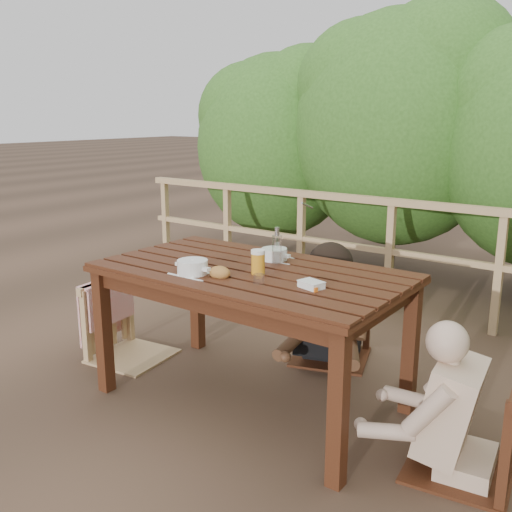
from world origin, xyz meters
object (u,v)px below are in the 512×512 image
Objects in this scene: chair_far at (333,289)px; bread_roll at (220,273)px; soup_near at (193,268)px; chair_right at (468,374)px; bottle at (277,248)px; butter_tub at (311,286)px; table at (251,337)px; diner_right at (477,354)px; soup_far at (274,255)px; chair_left at (129,289)px; woman at (335,267)px; tumbler at (259,281)px; beer_glass at (258,263)px.

chair_far is 1.13m from bread_roll.
chair_right is at bearing 12.35° from soup_near.
chair_far is 4.23× the size of bottle.
butter_tub is at bearing -85.62° from chair_right.
bread_roll is (-0.04, -0.24, 0.45)m from table.
soup_near is 0.16m from bread_roll.
diner_right is 1.33m from soup_far.
butter_tub is (-0.80, -0.16, 0.22)m from diner_right.
soup_far is (1.06, 0.24, 0.35)m from chair_left.
bottle is (-1.17, 0.12, 0.43)m from chair_right.
tumbler is at bearing 78.81° from woman.
chair_far is at bearing 91.14° from beer_glass.
bread_roll is (-1.32, -0.27, 0.23)m from diner_right.
chair_right is (1.25, 0.03, 0.10)m from table.
bottle is (0.27, 0.43, 0.07)m from soup_near.
chair_left is at bearing -96.35° from chair_right.
tumbler is 0.28m from butter_tub.
soup_far is at bearing 108.89° from beer_glass.
chair_right is 0.11m from diner_right.
beer_glass is (1.17, -0.08, 0.38)m from chair_left.
soup_near is 4.19× the size of tumbler.
beer_glass is at bearing -33.93° from table.
chair_left is 1.14m from soup_far.
table is 25.71× the size of tumbler.
butter_tub is at bearing 93.97° from diner_right.
chair_left is (-1.07, 0.01, 0.11)m from table.
chair_left is at bearing 169.90° from tumbler.
table is 0.52m from soup_far.
bread_roll is at bearing -106.78° from bottle.
chair_right reaches higher than soup_near.
soup_near is 1.09× the size of soup_far.
chair_right is 1.36m from bread_roll.
beer_glass is (0.30, 0.21, 0.03)m from soup_near.
tumbler is (0.26, 0.01, -0.00)m from bread_roll.
bread_roll is 0.41m from bottle.
diner_right is 0.85m from butter_tub.
woman is (0.00, 0.02, 0.15)m from chair_far.
soup_far is at bearing 115.59° from tumbler.
chair_right is (2.32, 0.03, -0.00)m from chair_left.
bottle is (-0.00, -0.69, 0.42)m from chair_far.
bottle is 3.57× the size of tumbler.
butter_tub is at bearing 13.44° from soup_near.
table is at bearing -97.50° from chair_left.
beer_glass reaches higher than tumbler.
woman is at bearing 76.36° from soup_near.
bottle reaches higher than soup_near.
soup_far is 1.08× the size of bottle.
soup_far is at bearing -106.63° from chair_right.
woman is at bearing 97.10° from tumbler.
bottle is (-1.20, 0.12, 0.32)m from diner_right.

